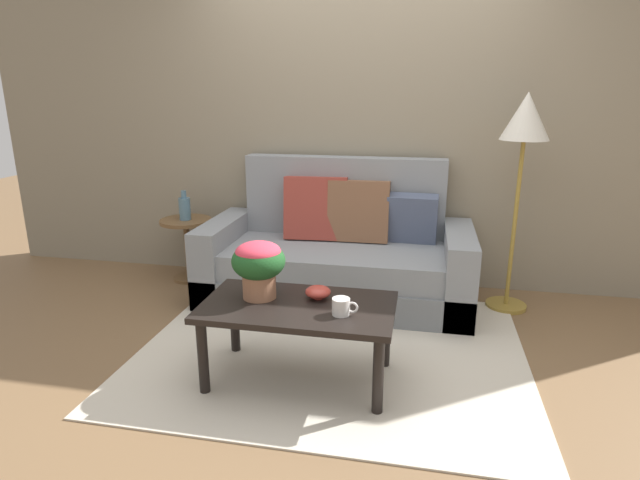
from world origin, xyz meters
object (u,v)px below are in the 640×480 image
object	(u,v)px
potted_plant	(259,263)
snack_bowl	(318,292)
couch	(338,256)
side_table	(187,238)
floor_lamp	(524,134)
table_vase	(185,208)
coffee_mug	(342,307)
coffee_table	(298,315)

from	to	relation	value
potted_plant	snack_bowl	distance (m)	0.36
couch	snack_bowl	size ratio (longest dim) A/B	14.11
side_table	floor_lamp	xyz separation A→B (m)	(2.55, -0.09, 0.90)
side_table	potted_plant	xyz separation A→B (m)	(1.05, -1.30, 0.29)
side_table	table_vase	size ratio (longest dim) A/B	2.17
table_vase	side_table	bearing A→B (deg)	121.00
floor_lamp	potted_plant	size ratio (longest dim) A/B	4.86
potted_plant	snack_bowl	xyz separation A→B (m)	(0.32, 0.05, -0.16)
coffee_mug	table_vase	world-z (taller)	table_vase
potted_plant	snack_bowl	size ratio (longest dim) A/B	2.25
coffee_table	floor_lamp	distance (m)	1.99
floor_lamp	snack_bowl	xyz separation A→B (m)	(-1.18, -1.16, -0.77)
couch	potted_plant	bearing A→B (deg)	-101.62
snack_bowl	table_vase	bearing A→B (deg)	137.66
coffee_table	floor_lamp	size ratio (longest dim) A/B	0.67
floor_lamp	potted_plant	xyz separation A→B (m)	(-1.49, -1.21, -0.61)
potted_plant	coffee_mug	size ratio (longest dim) A/B	2.36
table_vase	coffee_mug	bearing A→B (deg)	-43.07
coffee_table	coffee_mug	distance (m)	0.28
coffee_mug	snack_bowl	size ratio (longest dim) A/B	0.95
potted_plant	table_vase	world-z (taller)	potted_plant
coffee_mug	couch	bearing A→B (deg)	100.10
couch	coffee_table	size ratio (longest dim) A/B	1.93
coffee_table	coffee_mug	bearing A→B (deg)	-19.04
coffee_table	table_vase	bearing A→B (deg)	133.62
coffee_table	snack_bowl	distance (m)	0.16
potted_plant	snack_bowl	world-z (taller)	potted_plant
coffee_table	couch	bearing A→B (deg)	89.37
floor_lamp	coffee_mug	world-z (taller)	floor_lamp
side_table	floor_lamp	distance (m)	2.70
side_table	potted_plant	bearing A→B (deg)	-50.94
couch	floor_lamp	bearing A→B (deg)	1.36
coffee_table	snack_bowl	size ratio (longest dim) A/B	7.30
side_table	snack_bowl	distance (m)	1.86
floor_lamp	coffee_table	bearing A→B (deg)	-135.08
floor_lamp	side_table	bearing A→B (deg)	178.01
floor_lamp	snack_bowl	bearing A→B (deg)	-135.27
coffee_table	snack_bowl	bearing A→B (deg)	47.32
snack_bowl	side_table	bearing A→B (deg)	137.58
coffee_mug	potted_plant	bearing A→B (deg)	164.10
couch	snack_bowl	bearing A→B (deg)	-86.22
snack_bowl	floor_lamp	bearing A→B (deg)	44.73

